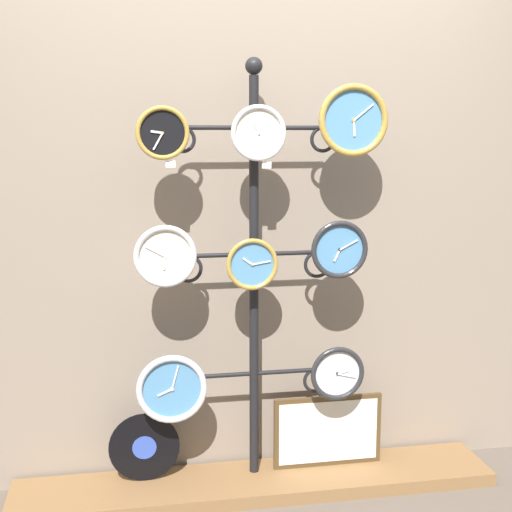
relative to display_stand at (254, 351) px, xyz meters
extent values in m
cube|color=gray|center=(0.00, 0.16, 0.76)|extent=(4.40, 0.04, 2.80)
cube|color=brown|center=(0.00, -0.06, -0.61)|extent=(2.20, 0.36, 0.06)
cylinder|color=black|center=(0.00, 0.00, -0.63)|extent=(0.43, 0.43, 0.02)
cylinder|color=black|center=(0.00, 0.00, 0.30)|extent=(0.04, 0.04, 1.84)
sphere|color=black|center=(0.00, 0.00, 1.26)|extent=(0.08, 0.08, 0.08)
cylinder|color=black|center=(-0.15, 0.00, 1.00)|extent=(0.31, 0.02, 0.02)
torus|color=black|center=(-0.31, 0.00, 0.95)|extent=(0.12, 0.02, 0.12)
cylinder|color=black|center=(0.15, 0.00, 1.00)|extent=(0.31, 0.02, 0.02)
torus|color=black|center=(0.31, 0.00, 0.95)|extent=(0.12, 0.02, 0.12)
cylinder|color=black|center=(-0.15, 0.00, 0.45)|extent=(0.29, 0.02, 0.02)
torus|color=black|center=(-0.29, 0.00, 0.39)|extent=(0.13, 0.02, 0.13)
cylinder|color=black|center=(0.15, 0.00, 0.45)|extent=(0.29, 0.02, 0.02)
torus|color=black|center=(0.29, 0.00, 0.39)|extent=(0.13, 0.02, 0.13)
cylinder|color=black|center=(-0.15, 0.00, -0.11)|extent=(0.29, 0.02, 0.02)
torus|color=black|center=(-0.29, 0.00, -0.16)|extent=(0.12, 0.02, 0.12)
cylinder|color=black|center=(0.15, 0.00, -0.11)|extent=(0.29, 0.02, 0.02)
torus|color=black|center=(0.29, 0.00, -0.16)|extent=(0.12, 0.02, 0.12)
cylinder|color=black|center=(-0.40, -0.10, 0.98)|extent=(0.20, 0.02, 0.20)
torus|color=#A58438|center=(-0.40, -0.12, 0.98)|extent=(0.22, 0.02, 0.22)
cylinder|color=#A58438|center=(-0.40, -0.12, 0.98)|extent=(0.01, 0.01, 0.01)
cube|color=silver|center=(-0.42, -0.12, 0.98)|extent=(0.05, 0.00, 0.02)
cube|color=silver|center=(-0.42, -0.12, 0.94)|extent=(0.05, 0.00, 0.07)
cylinder|color=silver|center=(0.00, -0.10, 0.98)|extent=(0.21, 0.02, 0.21)
torus|color=silver|center=(0.00, -0.11, 0.98)|extent=(0.24, 0.02, 0.24)
cylinder|color=silver|center=(0.00, -0.11, 0.98)|extent=(0.01, 0.01, 0.01)
cube|color=silver|center=(-0.01, -0.11, 1.00)|extent=(0.03, 0.00, 0.05)
cube|color=silver|center=(-0.01, -0.11, 1.02)|extent=(0.03, 0.00, 0.08)
cylinder|color=#4C84B2|center=(0.41, -0.09, 1.03)|extent=(0.28, 0.02, 0.28)
torus|color=#A58438|center=(0.41, -0.11, 1.03)|extent=(0.31, 0.03, 0.31)
cylinder|color=#A58438|center=(0.41, -0.10, 1.03)|extent=(0.02, 0.01, 0.02)
cube|color=silver|center=(0.42, -0.11, 1.00)|extent=(0.01, 0.00, 0.07)
cube|color=silver|center=(0.46, -0.11, 1.06)|extent=(0.09, 0.00, 0.07)
cylinder|color=silver|center=(-0.40, -0.10, 0.47)|extent=(0.24, 0.02, 0.24)
torus|color=silver|center=(-0.40, -0.11, 0.47)|extent=(0.26, 0.02, 0.26)
cylinder|color=silver|center=(-0.40, -0.11, 0.47)|extent=(0.01, 0.01, 0.01)
cube|color=silver|center=(-0.40, -0.12, 0.44)|extent=(0.02, 0.00, 0.06)
cube|color=silver|center=(-0.44, -0.12, 0.49)|extent=(0.09, 0.00, 0.05)
cylinder|color=#4C84B2|center=(-0.03, -0.09, 0.42)|extent=(0.21, 0.02, 0.21)
torus|color=#A58438|center=(-0.03, -0.10, 0.42)|extent=(0.23, 0.02, 0.23)
cylinder|color=#A58438|center=(-0.03, -0.10, 0.42)|extent=(0.01, 0.01, 0.01)
cube|color=silver|center=(-0.05, -0.10, 0.43)|extent=(0.05, 0.00, 0.04)
cube|color=silver|center=(0.01, -0.10, 0.43)|extent=(0.08, 0.00, 0.02)
cylinder|color=#4C84B2|center=(0.36, -0.10, 0.47)|extent=(0.23, 0.02, 0.23)
torus|color=#262628|center=(0.36, -0.12, 0.47)|extent=(0.26, 0.02, 0.26)
cylinder|color=#262628|center=(0.36, -0.12, 0.47)|extent=(0.01, 0.01, 0.01)
cube|color=silver|center=(0.35, -0.12, 0.45)|extent=(0.03, 0.00, 0.05)
cube|color=silver|center=(0.40, -0.12, 0.50)|extent=(0.08, 0.00, 0.05)
cylinder|color=#4C84B2|center=(-0.38, -0.08, -0.12)|extent=(0.28, 0.02, 0.28)
torus|color=silver|center=(-0.38, -0.09, -0.12)|extent=(0.31, 0.03, 0.31)
cylinder|color=silver|center=(-0.38, -0.09, -0.12)|extent=(0.02, 0.01, 0.02)
cube|color=silver|center=(-0.41, -0.09, -0.13)|extent=(0.07, 0.00, 0.03)
cube|color=silver|center=(-0.37, -0.10, -0.07)|extent=(0.04, 0.00, 0.11)
cylinder|color=silver|center=(0.36, -0.10, -0.09)|extent=(0.23, 0.02, 0.23)
torus|color=#262628|center=(0.36, -0.12, -0.09)|extent=(0.25, 0.02, 0.25)
cylinder|color=#262628|center=(0.36, -0.12, -0.09)|extent=(0.01, 0.01, 0.01)
cube|color=silver|center=(0.39, -0.12, -0.08)|extent=(0.05, 0.00, 0.02)
cube|color=silver|center=(0.40, -0.12, -0.10)|extent=(0.09, 0.00, 0.03)
cylinder|color=black|center=(-0.50, 0.00, -0.42)|extent=(0.32, 0.01, 0.32)
cylinder|color=#334FB2|center=(-0.50, 0.00, -0.42)|extent=(0.11, 0.00, 0.11)
cube|color=#4C381E|center=(0.35, 0.00, -0.41)|extent=(0.52, 0.02, 0.34)
cube|color=white|center=(0.35, -0.01, -0.41)|extent=(0.48, 0.00, 0.30)
cube|color=white|center=(-0.37, -0.11, 0.85)|extent=(0.04, 0.00, 0.03)
cube|color=white|center=(0.04, -0.11, 0.84)|extent=(0.04, 0.00, 0.03)
camera|label=1|loc=(-0.56, -3.06, 0.97)|focal=50.00mm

